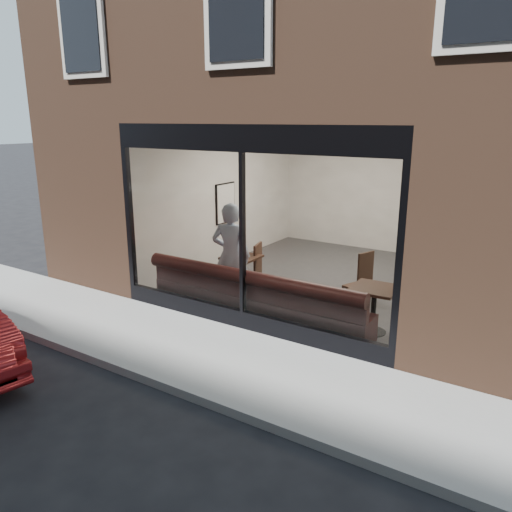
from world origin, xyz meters
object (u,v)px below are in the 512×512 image
Objects in this scene: person at (231,256)px; cafe_table_right at (375,289)px; cafe_table_left at (241,257)px; banquette at (256,307)px; cafe_chair_left at (249,278)px; cafe_chair_right at (357,287)px.

person is 2.75× the size of cafe_table_right.
cafe_table_left is at bearing 172.16° from cafe_table_right.
person is 0.68m from cafe_table_left.
cafe_table_left is 0.92× the size of cafe_table_right.
banquette reaches higher than cafe_chair_left.
person reaches higher than cafe_chair_right.
cafe_table_right reaches higher than cafe_chair_right.
person reaches higher than cafe_table_right.
cafe_chair_left is 2.10m from cafe_chair_right.
cafe_table_left reaches higher than banquette.
cafe_chair_right is (1.76, 1.56, -0.70)m from person.
banquette is at bearing 82.71° from cafe_chair_right.
banquette is at bearing 113.79° from cafe_chair_left.
banquette is 1.97m from cafe_table_right.
banquette is 2.12× the size of person.
cafe_chair_right is at bearing 25.61° from cafe_table_left.
cafe_table_left is 0.58m from cafe_chair_left.
cafe_chair_left is at bearing 96.32° from cafe_table_left.
cafe_chair_left is (-0.24, 0.91, -0.70)m from person.
cafe_table_left is 1.64× the size of cafe_chair_right.
cafe_table_right is (2.56, 0.24, -0.20)m from person.
cafe_table_right reaches higher than cafe_chair_left.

